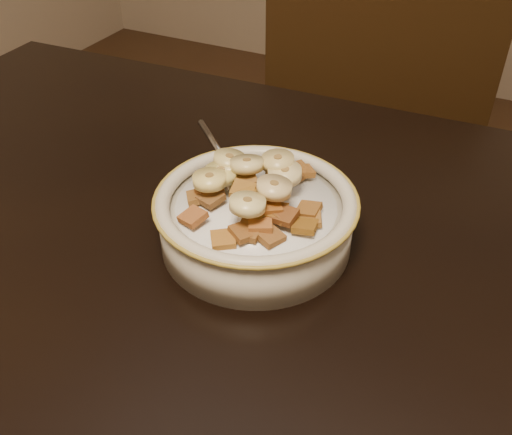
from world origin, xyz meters
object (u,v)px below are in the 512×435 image
at_px(table, 356,401).
at_px(chair, 339,192).
at_px(cereal_bowl, 256,225).
at_px(spoon, 242,186).

distance_m(table, chair, 0.64).
bearing_deg(cereal_bowl, spoon, 142.52).
relative_size(cereal_bowl, spoon, 4.17).
bearing_deg(spoon, table, 88.63).
bearing_deg(chair, spoon, -110.13).
bearing_deg(chair, cereal_bowl, -107.45).
distance_m(table, cereal_bowl, 0.19).
height_order(cereal_bowl, spoon, spoon).
distance_m(chair, cereal_bowl, 0.53).
bearing_deg(table, spoon, 138.99).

